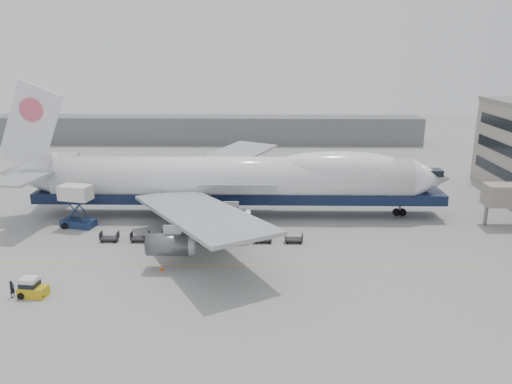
{
  "coord_description": "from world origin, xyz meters",
  "views": [
    {
      "loc": [
        4.76,
        -59.01,
        24.27
      ],
      "look_at": [
        3.64,
        6.0,
        5.33
      ],
      "focal_mm": 35.0,
      "sensor_mm": 36.0,
      "label": 1
    }
  ],
  "objects_px": {
    "airliner": "(236,179)",
    "catering_truck": "(77,203)",
    "baggage_tug": "(32,288)",
    "ground_worker": "(12,289)"
  },
  "relations": [
    {
      "from": "catering_truck",
      "to": "baggage_tug",
      "type": "bearing_deg",
      "value": -69.04
    },
    {
      "from": "baggage_tug",
      "to": "airliner",
      "type": "bearing_deg",
      "value": 59.36
    },
    {
      "from": "airliner",
      "to": "catering_truck",
      "type": "xyz_separation_m",
      "value": [
        -21.93,
        -5.53,
        -2.2
      ]
    },
    {
      "from": "airliner",
      "to": "catering_truck",
      "type": "distance_m",
      "value": 22.72
    },
    {
      "from": "catering_truck",
      "to": "ground_worker",
      "type": "distance_m",
      "value": 20.71
    },
    {
      "from": "baggage_tug",
      "to": "ground_worker",
      "type": "xyz_separation_m",
      "value": [
        -1.88,
        -0.21,
        -0.0
      ]
    },
    {
      "from": "catering_truck",
      "to": "ground_worker",
      "type": "height_order",
      "value": "catering_truck"
    },
    {
      "from": "airliner",
      "to": "catering_truck",
      "type": "bearing_deg",
      "value": -165.84
    },
    {
      "from": "airliner",
      "to": "baggage_tug",
      "type": "relative_size",
      "value": 23.21
    },
    {
      "from": "ground_worker",
      "to": "airliner",
      "type": "bearing_deg",
      "value": -22.99
    }
  ]
}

